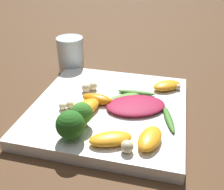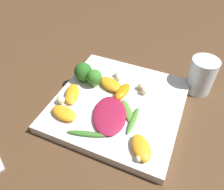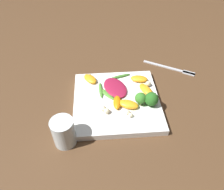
% 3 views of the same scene
% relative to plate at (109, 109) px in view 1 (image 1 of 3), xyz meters
% --- Properties ---
extents(ground_plane, '(2.40, 2.40, 0.00)m').
position_rel_plate_xyz_m(ground_plane, '(0.00, 0.00, -0.01)').
color(ground_plane, '#4C331E').
extents(plate, '(0.27, 0.27, 0.02)m').
position_rel_plate_xyz_m(plate, '(0.00, 0.00, 0.00)').
color(plate, white).
rests_on(plate, ground_plane).
extents(drinking_glass, '(0.06, 0.06, 0.08)m').
position_rel_plate_xyz_m(drinking_glass, '(-0.15, -0.13, 0.03)').
color(drinking_glass, silver).
rests_on(drinking_glass, ground_plane).
extents(radicchio_leaf_0, '(0.10, 0.12, 0.01)m').
position_rel_plate_xyz_m(radicchio_leaf_0, '(0.00, 0.05, 0.02)').
color(radicchio_leaf_0, maroon).
rests_on(radicchio_leaf_0, plate).
extents(orange_segment_0, '(0.03, 0.06, 0.02)m').
position_rel_plate_xyz_m(orange_segment_0, '(-0.00, -0.02, 0.02)').
color(orange_segment_0, orange).
rests_on(orange_segment_0, plate).
extents(orange_segment_1, '(0.06, 0.04, 0.02)m').
position_rel_plate_xyz_m(orange_segment_1, '(0.09, 0.08, 0.02)').
color(orange_segment_1, orange).
rests_on(orange_segment_1, plate).
extents(orange_segment_2, '(0.07, 0.06, 0.02)m').
position_rel_plate_xyz_m(orange_segment_2, '(0.03, -0.03, 0.02)').
color(orange_segment_2, orange).
rests_on(orange_segment_2, plate).
extents(orange_segment_3, '(0.06, 0.07, 0.02)m').
position_rel_plate_xyz_m(orange_segment_3, '(-0.08, 0.10, 0.02)').
color(orange_segment_3, orange).
rests_on(orange_segment_3, plate).
extents(orange_segment_4, '(0.05, 0.07, 0.02)m').
position_rel_plate_xyz_m(orange_segment_4, '(0.10, 0.03, 0.02)').
color(orange_segment_4, orange).
rests_on(orange_segment_4, plate).
extents(broccoli_floret_0, '(0.04, 0.04, 0.04)m').
position_rel_plate_xyz_m(broccoli_floret_0, '(0.07, -0.03, 0.03)').
color(broccoli_floret_0, '#84AD5B').
rests_on(broccoli_floret_0, plate).
extents(broccoli_floret_1, '(0.04, 0.04, 0.05)m').
position_rel_plate_xyz_m(broccoli_floret_1, '(0.10, -0.03, 0.04)').
color(broccoli_floret_1, '#7A9E51').
rests_on(broccoli_floret_1, plate).
extents(arugula_sprig_0, '(0.08, 0.03, 0.01)m').
position_rel_plate_xyz_m(arugula_sprig_0, '(0.02, 0.11, 0.01)').
color(arugula_sprig_0, '#3D7528').
rests_on(arugula_sprig_0, plate).
extents(arugula_sprig_1, '(0.01, 0.07, 0.01)m').
position_rel_plate_xyz_m(arugula_sprig_1, '(-0.05, 0.04, 0.01)').
color(arugula_sprig_1, '#47842D').
rests_on(arugula_sprig_1, plate).
extents(arugula_sprig_2, '(0.06, 0.07, 0.01)m').
position_rel_plate_xyz_m(arugula_sprig_2, '(-0.03, 0.02, 0.01)').
color(arugula_sprig_2, '#518E33').
rests_on(arugula_sprig_2, plate).
extents(macadamia_nut_0, '(0.01, 0.01, 0.01)m').
position_rel_plate_xyz_m(macadamia_nut_0, '(0.03, -0.07, 0.02)').
color(macadamia_nut_0, beige).
rests_on(macadamia_nut_0, plate).
extents(macadamia_nut_1, '(0.02, 0.02, 0.02)m').
position_rel_plate_xyz_m(macadamia_nut_1, '(-0.04, -0.04, 0.02)').
color(macadamia_nut_1, beige).
rests_on(macadamia_nut_1, plate).
extents(macadamia_nut_2, '(0.02, 0.02, 0.02)m').
position_rel_plate_xyz_m(macadamia_nut_2, '(0.11, 0.05, 0.02)').
color(macadamia_nut_2, beige).
rests_on(macadamia_nut_2, plate).
extents(macadamia_nut_3, '(0.01, 0.01, 0.01)m').
position_rel_plate_xyz_m(macadamia_nut_3, '(0.03, -0.06, 0.02)').
color(macadamia_nut_3, beige).
rests_on(macadamia_nut_3, plate).
extents(macadamia_nut_4, '(0.02, 0.02, 0.02)m').
position_rel_plate_xyz_m(macadamia_nut_4, '(-0.03, -0.06, 0.02)').
color(macadamia_nut_4, beige).
rests_on(macadamia_nut_4, plate).
extents(macadamia_nut_5, '(0.01, 0.01, 0.01)m').
position_rel_plate_xyz_m(macadamia_nut_5, '(-0.08, 0.12, 0.02)').
color(macadamia_nut_5, beige).
rests_on(macadamia_nut_5, plate).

